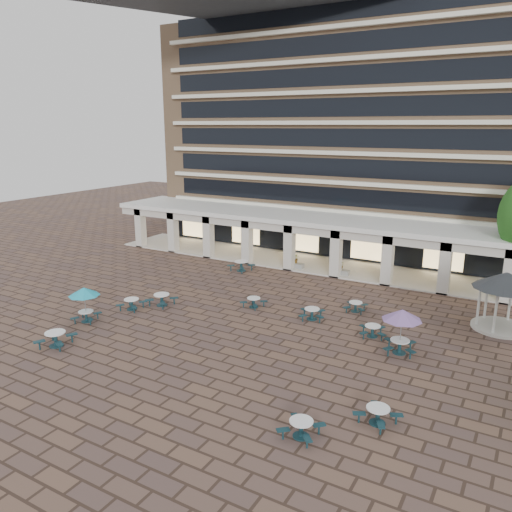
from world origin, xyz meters
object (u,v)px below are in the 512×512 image
Objects in this scene: picnic_table_2 at (301,427)px; planter_right at (341,270)px; planter_left at (295,262)px; gazebo at (506,287)px; picnic_table_1 at (56,338)px.

picnic_table_2 is 1.12× the size of planter_right.
gazebo is at bearing -18.84° from planter_left.
picnic_table_1 is at bearing -103.10° from planter_left.
planter_right is at bearing 108.79° from picnic_table_2.
planter_left is at bearing -180.00° from planter_right.
planter_left is 4.15m from planter_right.
gazebo is (5.95, 16.08, 2.25)m from picnic_table_2.
planter_left is at bearing 161.16° from gazebo.
picnic_table_2 is (15.57, -0.80, -0.07)m from picnic_table_1.
picnic_table_2 is 17.29m from gazebo.
gazebo is at bearing 16.89° from picnic_table_1.
planter_right reaches higher than picnic_table_1.
picnic_table_1 is 26.47m from gazebo.
planter_right is at bearing 48.20° from picnic_table_1.
picnic_table_2 is at bearing -63.82° from planter_left.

